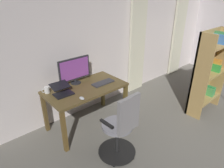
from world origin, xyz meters
The scene contains 12 objects.
back_room_partition centered at (0.00, -2.74, 1.27)m, with size 6.26×0.10×2.54m, color silver.
curtain_left_panel centered at (-2.05, -2.63, 1.12)m, with size 0.47×0.06×2.23m, color beige.
curtain_right_panel centered at (-0.40, -2.63, 1.12)m, with size 0.46×0.06×2.23m, color beige.
desk centered at (1.30, -2.23, 0.66)m, with size 1.33×0.73×0.76m.
office_chair centered at (1.38, -1.28, 0.48)m, with size 0.56×0.56×1.06m.
computer_monitor centered at (1.34, -2.48, 1.01)m, with size 0.58×0.18×0.45m.
computer_keyboard centered at (0.99, -2.15, 0.77)m, with size 0.40×0.15×0.02m, color #333338.
laptop centered at (1.70, -2.28, 0.81)m, with size 0.30×0.31×0.15m.
computer_mouse centered at (1.57, -1.93, 0.77)m, with size 0.06×0.10×0.04m, color #B7BCC1.
mug_coffee centered at (1.87, -2.46, 0.81)m, with size 0.13×0.08×0.11m.
bookshelf centered at (-0.77, -1.14, 0.81)m, with size 0.82×0.30×1.60m.
piano_keyboard centered at (-2.24, -1.55, 0.71)m, with size 1.28×0.48×0.77m.
Camera 1 is at (2.93, 0.30, 2.26)m, focal length 32.01 mm.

